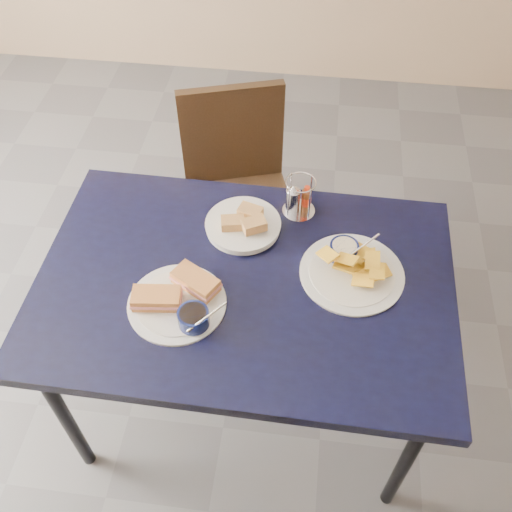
# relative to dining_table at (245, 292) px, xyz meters

# --- Properties ---
(ground) EXTENTS (6.00, 6.00, 0.00)m
(ground) POSITION_rel_dining_table_xyz_m (-0.07, -0.16, -0.69)
(ground) COLOR #4C4C51
(ground) RESTS_ON ground
(dining_table) EXTENTS (1.28, 0.86, 0.75)m
(dining_table) POSITION_rel_dining_table_xyz_m (0.00, 0.00, 0.00)
(dining_table) COLOR black
(dining_table) RESTS_ON ground
(chair_far) EXTENTS (0.52, 0.52, 0.89)m
(chair_far) POSITION_rel_dining_table_xyz_m (-0.11, 0.71, -0.18)
(chair_far) COLOR black
(chair_far) RESTS_ON ground
(sandwich_plate) EXTENTS (0.31, 0.29, 0.12)m
(sandwich_plate) POSITION_rel_dining_table_xyz_m (-0.17, -0.11, 0.09)
(sandwich_plate) COLOR white
(sandwich_plate) RESTS_ON dining_table
(plantain_plate) EXTENTS (0.32, 0.32, 0.12)m
(plantain_plate) POSITION_rel_dining_table_xyz_m (0.32, 0.08, 0.08)
(plantain_plate) COLOR white
(plantain_plate) RESTS_ON dining_table
(bread_basket) EXTENTS (0.24, 0.24, 0.07)m
(bread_basket) POSITION_rel_dining_table_xyz_m (-0.03, 0.21, 0.08)
(bread_basket) COLOR white
(bread_basket) RESTS_ON dining_table
(condiment_caddy) EXTENTS (0.11, 0.11, 0.14)m
(condiment_caddy) POSITION_rel_dining_table_xyz_m (0.14, 0.32, 0.12)
(condiment_caddy) COLOR silver
(condiment_caddy) RESTS_ON dining_table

